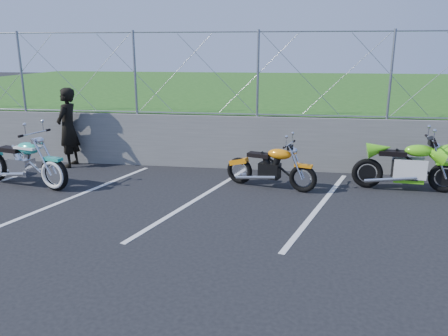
# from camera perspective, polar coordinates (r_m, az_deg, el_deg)

# --- Properties ---
(ground) EXTENTS (90.00, 90.00, 0.00)m
(ground) POSITION_cam_1_polar(r_m,az_deg,el_deg) (7.72, -5.20, -6.61)
(ground) COLOR black
(ground) RESTS_ON ground
(retaining_wall) EXTENTS (30.00, 0.22, 1.30)m
(retaining_wall) POSITION_cam_1_polar(r_m,az_deg,el_deg) (10.82, -1.03, 3.46)
(retaining_wall) COLOR slate
(retaining_wall) RESTS_ON ground
(grass_field) EXTENTS (30.00, 20.00, 1.30)m
(grass_field) POSITION_cam_1_polar(r_m,az_deg,el_deg) (20.65, 3.47, 9.11)
(grass_field) COLOR #225216
(grass_field) RESTS_ON ground
(chain_link_fence) EXTENTS (28.00, 0.03, 2.00)m
(chain_link_fence) POSITION_cam_1_polar(r_m,az_deg,el_deg) (10.61, -1.08, 12.22)
(chain_link_fence) COLOR gray
(chain_link_fence) RESTS_ON retaining_wall
(parking_lines) EXTENTS (18.29, 4.31, 0.01)m
(parking_lines) POSITION_cam_1_polar(r_m,az_deg,el_deg) (8.47, 4.31, -4.53)
(parking_lines) COLOR silver
(parking_lines) RESTS_ON ground
(cruiser_turquoise) EXTENTS (2.38, 0.86, 1.21)m
(cruiser_turquoise) POSITION_cam_1_polar(r_m,az_deg,el_deg) (10.28, -24.70, 0.46)
(cruiser_turquoise) COLOR black
(cruiser_turquoise) RESTS_ON ground
(naked_orange) EXTENTS (1.95, 0.80, 1.00)m
(naked_orange) POSITION_cam_1_polar(r_m,az_deg,el_deg) (9.27, 6.24, -0.06)
(naked_orange) COLOR black
(naked_orange) RESTS_ON ground
(sportbike_green) EXTENTS (2.17, 0.77, 1.12)m
(sportbike_green) POSITION_cam_1_polar(r_m,az_deg,el_deg) (9.83, 22.87, 0.02)
(sportbike_green) COLOR black
(sportbike_green) RESTS_ON ground
(person_standing) EXTENTS (0.47, 0.72, 1.96)m
(person_standing) POSITION_cam_1_polar(r_m,az_deg,el_deg) (11.52, -19.73, 4.97)
(person_standing) COLOR black
(person_standing) RESTS_ON ground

